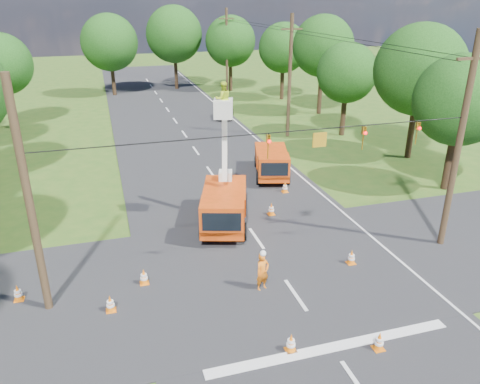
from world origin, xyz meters
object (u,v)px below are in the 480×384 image
object	(u,v)px
traffic_cone_0	(291,343)
traffic_cone_3	(285,187)
tree_right_e	(283,48)
tree_left_f	(1,64)
ground_worker	(263,272)
distant_car	(225,111)
traffic_cone_6	(18,293)
pole_right_mid	(290,76)
tree_right_b	(420,70)
pole_right_near	(459,143)
tree_right_a	(460,100)
traffic_cone_4	(144,277)
traffic_cone_1	(379,341)
tree_far_a	(109,43)
tree_far_c	(230,41)
bucket_truck	(224,197)
traffic_cone_5	(110,304)
tree_right_c	(347,73)
pole_left	(29,202)
tree_right_d	(323,46)
traffic_cone_2	(271,209)
traffic_cone_8	(351,257)
pole_right_far	(227,51)
second_truck	(272,162)
tree_far_b	(174,34)

from	to	relation	value
traffic_cone_0	traffic_cone_3	bearing A→B (deg)	69.14
tree_right_e	tree_left_f	bearing A→B (deg)	-170.08
ground_worker	distant_car	xyz separation A→B (m)	(6.14, 29.13, -0.15)
traffic_cone_6	pole_right_mid	size ratio (longest dim) A/B	0.07
traffic_cone_6	tree_right_b	xyz separation A→B (m)	(25.68, 11.15, 6.08)
pole_right_near	tree_right_a	distance (m)	7.82
traffic_cone_4	tree_right_b	world-z (taller)	tree_right_b
traffic_cone_1	tree_far_a	size ratio (longest dim) A/B	0.07
tree_right_e	tree_far_c	distance (m)	8.22
bucket_truck	tree_right_e	distance (m)	33.72
traffic_cone_1	traffic_cone_5	xyz separation A→B (m)	(-8.69, 4.79, 0.00)
bucket_truck	traffic_cone_3	world-z (taller)	bucket_truck
bucket_truck	tree_far_a	size ratio (longest dim) A/B	0.78
tree_right_c	traffic_cone_4	bearing A→B (deg)	-135.88
distant_car	pole_left	xyz separation A→B (m)	(-14.50, -27.96, 3.82)
pole_left	tree_right_d	bearing A→B (deg)	48.01
traffic_cone_2	traffic_cone_5	world-z (taller)	same
traffic_cone_0	tree_right_a	bearing A→B (deg)	36.20
ground_worker	traffic_cone_4	xyz separation A→B (m)	(-4.64, 1.77, -0.48)
tree_far_a	traffic_cone_1	bearing A→B (deg)	-82.40
tree_right_a	distant_car	bearing A→B (deg)	111.16
traffic_cone_8	tree_far_a	xyz separation A→B (m)	(-8.35, 43.44, 5.83)
traffic_cone_4	pole_right_far	size ratio (longest dim) A/B	0.07
second_truck	distant_car	size ratio (longest dim) A/B	1.41
pole_left	tree_far_a	size ratio (longest dim) A/B	0.95
bucket_truck	traffic_cone_4	bearing A→B (deg)	-119.10
traffic_cone_6	traffic_cone_2	bearing A→B (deg)	20.35
pole_right_far	traffic_cone_6	bearing A→B (deg)	-116.10
traffic_cone_0	pole_right_mid	xyz separation A→B (m)	(9.92, 24.92, 4.75)
tree_right_d	tree_far_b	xyz separation A→B (m)	(-11.80, 18.00, 0.13)
distant_car	traffic_cone_5	xyz separation A→B (m)	(-12.20, -28.88, -0.32)
tree_right_b	tree_far_b	xyz separation A→B (m)	(-12.00, 33.00, 0.37)
pole_right_mid	pole_left	world-z (taller)	pole_right_mid
second_truck	tree_far_b	distance (m)	34.37
traffic_cone_2	tree_right_e	bearing A→B (deg)	67.69
tree_far_b	bucket_truck	bearing A→B (deg)	-95.88
tree_far_a	tree_far_c	world-z (taller)	tree_far_a
bucket_truck	tree_right_b	xyz separation A→B (m)	(16.11, 6.95, 4.86)
distant_car	tree_far_c	world-z (taller)	tree_far_c
pole_left	tree_right_e	distance (m)	42.07
traffic_cone_0	tree_right_e	bearing A→B (deg)	69.13
traffic_cone_8	tree_right_d	bearing A→B (deg)	67.36
tree_right_b	tree_right_c	distance (m)	7.31
pole_right_mid	tree_left_f	world-z (taller)	pole_right_mid
traffic_cone_6	traffic_cone_8	xyz separation A→B (m)	(14.03, -1.30, 0.00)
tree_right_c	tree_right_b	bearing A→B (deg)	-75.58
ground_worker	distant_car	distance (m)	29.77
ground_worker	traffic_cone_8	xyz separation A→B (m)	(4.49, 0.72, -0.48)
traffic_cone_8	traffic_cone_3	bearing A→B (deg)	88.44
traffic_cone_2	pole_right_near	bearing A→B (deg)	-38.48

